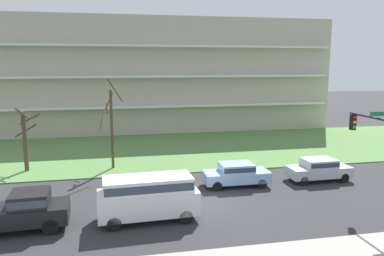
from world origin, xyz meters
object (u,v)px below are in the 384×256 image
at_px(tree_far_left, 25,138).
at_px(van_white_near_right, 148,195).
at_px(sedan_blue_center_left, 236,173).
at_px(sedan_silver_near_left, 319,168).
at_px(tree_left, 111,126).
at_px(pickup_black_center_right, 16,211).

bearing_deg(tree_far_left, van_white_near_right, -52.83).
height_order(tree_far_left, sedan_blue_center_left, tree_far_left).
bearing_deg(sedan_silver_near_left, tree_left, -23.72).
xyz_separation_m(sedan_blue_center_left, van_white_near_right, (-6.30, -4.50, 0.52)).
bearing_deg(sedan_blue_center_left, pickup_black_center_right, 20.02).
relative_size(sedan_silver_near_left, sedan_blue_center_left, 1.00).
bearing_deg(tree_left, tree_far_left, 174.79).
height_order(tree_far_left, sedan_silver_near_left, tree_far_left).
bearing_deg(pickup_black_center_right, van_white_near_right, -2.83).
relative_size(tree_left, van_white_near_right, 1.34).
bearing_deg(tree_far_left, tree_left, -5.21).
bearing_deg(van_white_near_right, sedan_silver_near_left, 17.43).
relative_size(tree_far_left, tree_left, 0.71).
relative_size(sedan_blue_center_left, van_white_near_right, 0.84).
xyz_separation_m(tree_far_left, pickup_black_center_right, (1.88, -11.00, -1.56)).
bearing_deg(sedan_blue_center_left, sedan_silver_near_left, -179.34).
bearing_deg(van_white_near_right, sedan_blue_center_left, 32.99).
distance_m(sedan_blue_center_left, pickup_black_center_right, 13.54).
bearing_deg(tree_far_left, sedan_silver_near_left, -17.44).
height_order(sedan_blue_center_left, pickup_black_center_right, pickup_black_center_right).
distance_m(pickup_black_center_right, van_white_near_right, 6.48).
distance_m(tree_left, pickup_black_center_right, 11.62).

